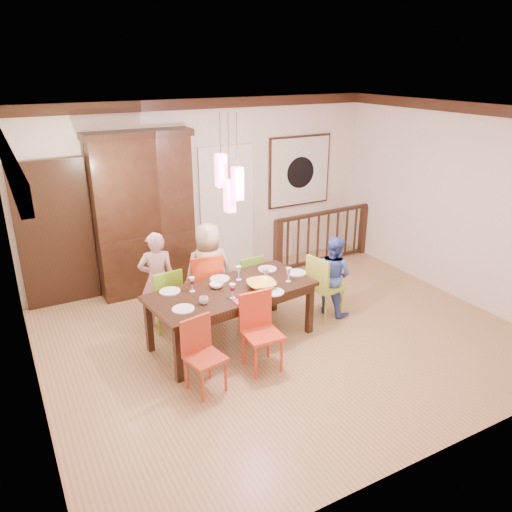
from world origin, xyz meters
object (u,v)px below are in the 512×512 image
dining_table (232,295)px  person_far_mid (209,270)px  china_hutch (144,214)px  chair_far_left (164,294)px  balustrade (323,236)px  person_far_left (157,280)px  chair_end_right (326,282)px  person_end_right (333,275)px

dining_table → person_far_mid: person_far_mid is taller
china_hutch → dining_table: bearing=-77.4°
chair_far_left → china_hutch: (0.19, 1.32, 0.74)m
balustrade → person_far_left: bearing=-168.2°
dining_table → person_far_left: (-0.69, 0.89, 0.01)m
chair_end_right → person_far_mid: (-1.44, 0.82, 0.16)m
chair_far_left → china_hutch: bearing=-103.6°
chair_end_right → balustrade: bearing=-44.9°
chair_far_left → person_end_right: bearing=157.4°
dining_table → person_far_mid: size_ratio=1.60×
dining_table → person_far_mid: bearing=80.6°
balustrade → china_hutch: bearing=171.4°
dining_table → chair_far_left: (-0.65, 0.75, -0.16)m
chair_end_right → person_end_right: size_ratio=0.80×
dining_table → chair_far_left: size_ratio=2.47×
china_hutch → person_far_mid: bearing=-68.0°
dining_table → chair_end_right: size_ratio=2.37×
dining_table → china_hutch: (-0.46, 2.07, 0.59)m
balustrade → person_end_right: 1.97m
dining_table → chair_far_left: chair_far_left is taller
chair_end_right → balustrade: (1.18, 1.72, -0.03)m
chair_far_left → chair_end_right: (2.13, -0.75, 0.02)m
china_hutch → balustrade: bearing=-6.3°
person_end_right → china_hutch: bearing=25.9°
person_far_mid → person_end_right: bearing=162.4°
china_hutch → person_far_left: 1.33m
balustrade → chair_far_left: bearing=-165.9°
chair_far_left → chair_end_right: size_ratio=0.96×
dining_table → person_far_mid: 0.82m
person_far_left → person_far_mid: 0.73m
dining_table → person_end_right: size_ratio=1.89×
china_hutch → person_far_left: size_ratio=1.86×
balustrade → person_far_mid: person_far_mid is taller
chair_far_left → balustrade: size_ratio=0.43×
chair_far_left → person_end_right: 2.39m
china_hutch → chair_end_right: bearing=-46.8°
balustrade → person_far_left: person_far_left is taller
dining_table → chair_far_left: bearing=124.4°
dining_table → chair_far_left: 1.01m
chair_end_right → person_far_mid: person_far_mid is taller
china_hutch → balustrade: 3.23m
person_far_mid → chair_far_left: bearing=14.0°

